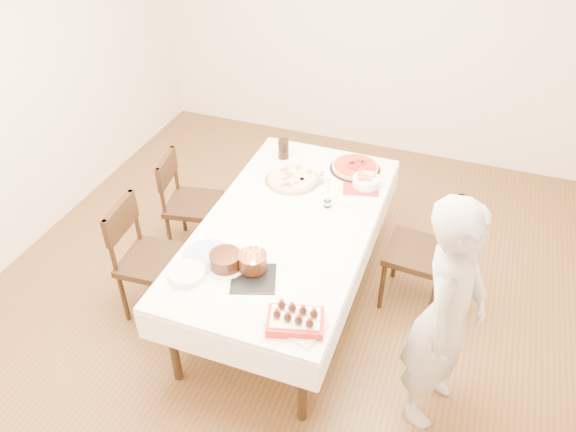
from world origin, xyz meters
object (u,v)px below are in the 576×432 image
(dining_table, at_px, (288,263))
(cola_glass, at_px, (284,149))
(pizza_white, at_px, (292,179))
(chair_left_dessert, at_px, (154,261))
(person, at_px, (446,317))
(pasta_bowl, at_px, (366,182))
(pizza_pepperoni, at_px, (355,167))
(chair_left_savory, at_px, (194,204))
(taper_candle, at_px, (328,191))
(chair_right_savory, at_px, (418,253))
(birthday_cake, at_px, (252,257))
(strawberry_box, at_px, (295,320))
(layer_cake, at_px, (226,260))

(dining_table, bearing_deg, cola_glass, 112.58)
(pizza_white, bearing_deg, chair_left_dessert, -128.73)
(person, distance_m, pasta_bowl, 1.40)
(pizza_pepperoni, distance_m, pasta_bowl, 0.24)
(chair_left_savory, bearing_deg, chair_left_dessert, 85.24)
(taper_candle, bearing_deg, chair_right_savory, 4.44)
(person, xyz_separation_m, pizza_pepperoni, (-0.89, 1.38, -0.03))
(cola_glass, height_order, birthday_cake, birthday_cake)
(dining_table, height_order, person, person)
(chair_left_dessert, xyz_separation_m, person, (2.03, -0.15, 0.33))
(taper_candle, xyz_separation_m, birthday_cake, (-0.25, -0.79, -0.04))
(pasta_bowl, relative_size, cola_glass, 1.27)
(dining_table, xyz_separation_m, pizza_pepperoni, (0.26, 0.83, 0.40))
(strawberry_box, bearing_deg, chair_left_savory, 137.67)
(person, xyz_separation_m, pasta_bowl, (-0.75, 1.18, -0.01))
(chair_right_savory, distance_m, cola_glass, 1.35)
(taper_candle, xyz_separation_m, strawberry_box, (0.16, -1.14, -0.09))
(pizza_pepperoni, height_order, pasta_bowl, pasta_bowl)
(person, bearing_deg, strawberry_box, 123.49)
(pasta_bowl, xyz_separation_m, cola_glass, (-0.73, 0.17, 0.04))
(chair_left_savory, distance_m, taper_candle, 1.24)
(chair_right_savory, bearing_deg, layer_cake, -137.03)
(chair_left_dessert, xyz_separation_m, layer_cake, (0.66, -0.15, 0.33))
(chair_left_dessert, relative_size, person, 0.58)
(person, distance_m, pizza_white, 1.67)
(pizza_pepperoni, bearing_deg, pasta_bowl, -55.17)
(birthday_cake, bearing_deg, dining_table, 84.92)
(pasta_bowl, bearing_deg, chair_right_savory, -31.28)
(chair_left_savory, xyz_separation_m, pizza_white, (0.80, 0.16, 0.33))
(chair_right_savory, bearing_deg, strawberry_box, -109.78)
(pasta_bowl, bearing_deg, taper_candle, -119.60)
(chair_right_savory, height_order, cola_glass, chair_right_savory)
(person, distance_m, birthday_cake, 1.20)
(birthday_cake, distance_m, strawberry_box, 0.53)
(person, height_order, taper_candle, person)
(chair_right_savory, xyz_separation_m, pizza_white, (-1.03, 0.17, 0.30))
(taper_candle, bearing_deg, pizza_pepperoni, 83.58)
(person, bearing_deg, chair_left_savory, 79.58)
(birthday_cake, relative_size, strawberry_box, 0.57)
(person, relative_size, layer_cake, 6.23)
(person, xyz_separation_m, cola_glass, (-1.48, 1.35, 0.03))
(dining_table, height_order, pizza_pepperoni, pizza_pepperoni)
(layer_cake, bearing_deg, dining_table, 68.98)
(chair_right_savory, distance_m, person, 0.99)
(strawberry_box, bearing_deg, taper_candle, 97.95)
(pizza_pepperoni, bearing_deg, person, -57.21)
(chair_left_savory, distance_m, birthday_cake, 1.31)
(person, bearing_deg, pizza_pepperoni, 45.32)
(pasta_bowl, bearing_deg, birthday_cake, -111.27)
(dining_table, height_order, chair_right_savory, chair_right_savory)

